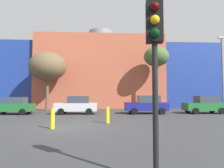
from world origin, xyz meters
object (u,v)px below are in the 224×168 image
(parked_car_2, at_px, (77,105))
(bollard_yellow_0, at_px, (52,119))
(street_lamp, at_px, (222,69))
(bare_tree_0, at_px, (48,67))
(bollard_yellow_1, at_px, (108,115))
(parked_car_1, at_px, (13,106))
(traffic_light_near_right, at_px, (155,48))
(parked_car_4, at_px, (205,105))
(parked_car_3, at_px, (147,105))
(bare_tree_1, at_px, (156,58))

(parked_car_2, distance_m, bollard_yellow_0, 8.77)
(street_lamp, bearing_deg, bare_tree_0, 170.14)
(bollard_yellow_1, bearing_deg, parked_car_1, 142.90)
(traffic_light_near_right, height_order, bare_tree_0, bare_tree_0)
(parked_car_2, distance_m, street_lamp, 16.66)
(parked_car_2, relative_size, bollard_yellow_1, 3.83)
(bare_tree_0, bearing_deg, traffic_light_near_right, -69.63)
(parked_car_2, bearing_deg, street_lamp, -173.52)
(parked_car_2, height_order, street_lamp, street_lamp)
(parked_car_1, xyz_separation_m, street_lamp, (22.19, 1.83, 3.97))
(traffic_light_near_right, xyz_separation_m, bollard_yellow_1, (-0.71, 9.00, -2.29))
(parked_car_4, height_order, bollard_yellow_1, parked_car_4)
(parked_car_1, relative_size, bare_tree_0, 0.53)
(parked_car_2, bearing_deg, bollard_yellow_1, 112.64)
(parked_car_1, xyz_separation_m, parked_car_3, (13.05, -0.00, 0.07))
(parked_car_4, xyz_separation_m, traffic_light_near_right, (-9.42, -15.74, 1.94))
(bare_tree_0, bearing_deg, bollard_yellow_0, -73.99)
(parked_car_3, xyz_separation_m, bollard_yellow_1, (-4.14, -6.73, -0.37))
(bollard_yellow_0, relative_size, street_lamp, 0.13)
(parked_car_3, bearing_deg, bollard_yellow_0, 50.49)
(traffic_light_near_right, distance_m, bollard_yellow_0, 8.26)
(parked_car_4, relative_size, traffic_light_near_right, 1.06)
(parked_car_2, xyz_separation_m, parked_car_3, (6.95, -0.00, 0.03))
(parked_car_3, relative_size, bare_tree_1, 0.52)
(bare_tree_1, bearing_deg, bollard_yellow_1, -119.22)
(parked_car_4, xyz_separation_m, street_lamp, (3.15, 1.83, 3.92))
(bare_tree_0, relative_size, bollard_yellow_1, 6.88)
(parked_car_2, height_order, parked_car_4, parked_car_2)
(parked_car_3, relative_size, bollard_yellow_1, 3.94)
(parked_car_4, height_order, traffic_light_near_right, traffic_light_near_right)
(traffic_light_near_right, bearing_deg, parked_car_1, -139.01)
(parked_car_3, distance_m, bollard_yellow_1, 7.91)
(bare_tree_0, relative_size, bare_tree_1, 0.90)
(bare_tree_0, bearing_deg, parked_car_2, -51.19)
(parked_car_3, relative_size, traffic_light_near_right, 1.09)
(bollard_yellow_0, bearing_deg, parked_car_1, 123.65)
(bollard_yellow_1, bearing_deg, parked_car_2, 112.64)
(parked_car_1, relative_size, parked_car_3, 0.92)
(parked_car_2, height_order, bollard_yellow_1, parked_car_2)
(parked_car_4, height_order, bare_tree_1, bare_tree_1)
(bare_tree_0, distance_m, bare_tree_1, 13.86)
(bare_tree_1, distance_m, street_lamp, 7.65)
(parked_car_4, distance_m, traffic_light_near_right, 18.44)
(traffic_light_near_right, distance_m, street_lamp, 21.69)
(parked_car_2, bearing_deg, parked_car_1, 0.00)
(parked_car_2, distance_m, bare_tree_1, 12.27)
(parked_car_2, relative_size, parked_car_4, 1.00)
(parked_car_2, xyz_separation_m, street_lamp, (16.09, 1.83, 3.92))
(parked_car_1, bearing_deg, bollard_yellow_0, 123.65)
(street_lamp, bearing_deg, bollard_yellow_1, -147.19)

